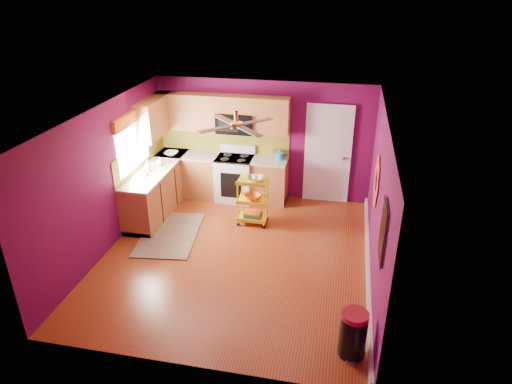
# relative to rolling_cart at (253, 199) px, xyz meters

# --- Properties ---
(ground) EXTENTS (5.00, 5.00, 0.00)m
(ground) POSITION_rel_rolling_cart_xyz_m (-0.05, -1.19, -0.52)
(ground) COLOR maroon
(ground) RESTS_ON ground
(room_envelope) EXTENTS (4.54, 5.04, 2.52)m
(room_envelope) POSITION_rel_rolling_cart_xyz_m (-0.02, -1.19, 1.11)
(room_envelope) COLOR #5E0A42
(room_envelope) RESTS_ON ground
(lower_cabinets) EXTENTS (2.81, 2.31, 0.94)m
(lower_cabinets) POSITION_rel_rolling_cart_xyz_m (-1.40, 0.63, -0.09)
(lower_cabinets) COLOR brown
(lower_cabinets) RESTS_ON ground
(electric_range) EXTENTS (0.76, 0.66, 1.13)m
(electric_range) POSITION_rel_rolling_cart_xyz_m (-0.60, 0.98, -0.04)
(electric_range) COLOR white
(electric_range) RESTS_ON ground
(upper_cabinetry) EXTENTS (2.80, 2.30, 1.26)m
(upper_cabinetry) POSITION_rel_rolling_cart_xyz_m (-1.29, 0.98, 1.28)
(upper_cabinetry) COLOR brown
(upper_cabinetry) RESTS_ON ground
(left_window) EXTENTS (0.08, 1.35, 1.08)m
(left_window) POSITION_rel_rolling_cart_xyz_m (-2.27, -0.14, 1.22)
(left_window) COLOR white
(left_window) RESTS_ON ground
(panel_door) EXTENTS (0.95, 0.11, 2.15)m
(panel_door) POSITION_rel_rolling_cart_xyz_m (1.30, 1.28, 0.50)
(panel_door) COLOR white
(panel_door) RESTS_ON ground
(right_wall_art) EXTENTS (0.04, 2.74, 1.04)m
(right_wall_art) POSITION_rel_rolling_cart_xyz_m (2.18, -1.53, 0.92)
(right_wall_art) COLOR black
(right_wall_art) RESTS_ON ground
(ceiling_fan) EXTENTS (1.01, 1.01, 0.26)m
(ceiling_fan) POSITION_rel_rolling_cart_xyz_m (-0.05, -0.99, 1.77)
(ceiling_fan) COLOR #BF8C3F
(ceiling_fan) RESTS_ON ground
(shag_rug) EXTENTS (1.20, 1.75, 0.02)m
(shag_rug) POSITION_rel_rolling_cart_xyz_m (-1.43, -0.76, -0.51)
(shag_rug) COLOR black
(shag_rug) RESTS_ON ground
(rolling_cart) EXTENTS (0.57, 0.41, 1.02)m
(rolling_cart) POSITION_rel_rolling_cart_xyz_m (0.00, 0.00, 0.00)
(rolling_cart) COLOR yellow
(rolling_cart) RESTS_ON ground
(trash_can) EXTENTS (0.45, 0.45, 0.66)m
(trash_can) POSITION_rel_rolling_cart_xyz_m (1.93, -3.08, -0.20)
(trash_can) COLOR black
(trash_can) RESTS_ON ground
(teal_kettle) EXTENTS (0.18, 0.18, 0.21)m
(teal_kettle) POSITION_rel_rolling_cart_xyz_m (0.35, 1.08, 0.50)
(teal_kettle) COLOR #167AA7
(teal_kettle) RESTS_ON lower_cabinets
(toaster) EXTENTS (0.22, 0.15, 0.18)m
(toaster) POSITION_rel_rolling_cart_xyz_m (0.29, 1.13, 0.51)
(toaster) COLOR beige
(toaster) RESTS_ON lower_cabinets
(soap_bottle_a) EXTENTS (0.10, 0.10, 0.21)m
(soap_bottle_a) POSITION_rel_rolling_cart_xyz_m (-2.08, -0.04, 0.52)
(soap_bottle_a) COLOR #EA3F72
(soap_bottle_a) RESTS_ON lower_cabinets
(soap_bottle_b) EXTENTS (0.13, 0.13, 0.17)m
(soap_bottle_b) POSITION_rel_rolling_cart_xyz_m (-1.96, 0.27, 0.50)
(soap_bottle_b) COLOR white
(soap_bottle_b) RESTS_ON lower_cabinets
(counter_dish) EXTENTS (0.27, 0.27, 0.07)m
(counter_dish) POSITION_rel_rolling_cart_xyz_m (-1.95, 0.88, 0.45)
(counter_dish) COLOR white
(counter_dish) RESTS_ON lower_cabinets
(counter_cup) EXTENTS (0.11, 0.11, 0.09)m
(counter_cup) POSITION_rel_rolling_cart_xyz_m (-2.01, -0.26, 0.46)
(counter_cup) COLOR white
(counter_cup) RESTS_ON lower_cabinets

